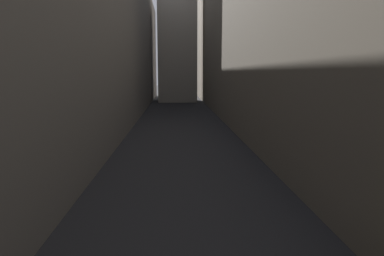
% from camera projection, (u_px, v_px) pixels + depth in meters
% --- Properties ---
extents(ground_plane, '(264.00, 264.00, 0.00)m').
position_uv_depth(ground_plane, '(181.00, 128.00, 39.31)').
color(ground_plane, '#232326').
extents(building_block_left, '(12.55, 108.00, 22.00)m').
position_uv_depth(building_block_left, '(75.00, 29.00, 38.97)').
color(building_block_left, slate).
rests_on(building_block_left, ground).
extents(building_block_right, '(13.63, 108.00, 24.89)m').
position_uv_depth(building_block_right, '(287.00, 17.00, 39.94)').
color(building_block_right, '#756B5B').
rests_on(building_block_right, ground).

